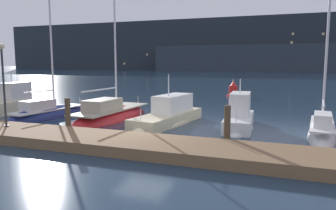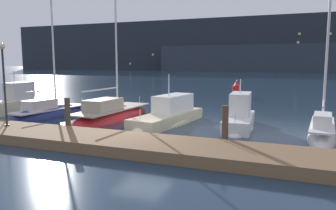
{
  "view_description": "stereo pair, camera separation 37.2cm",
  "coord_description": "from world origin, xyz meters",
  "px_view_note": "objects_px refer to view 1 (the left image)",
  "views": [
    {
      "loc": [
        6.5,
        -14.07,
        3.68
      ],
      "look_at": [
        0.0,
        3.4,
        1.2
      ],
      "focal_mm": 35.0,
      "sensor_mm": 36.0,
      "label": 1
    },
    {
      "loc": [
        6.84,
        -13.93,
        3.68
      ],
      "look_at": [
        0.0,
        3.4,
        1.2
      ],
      "focal_mm": 35.0,
      "sensor_mm": 36.0,
      "label": 2
    }
  ],
  "objects_px": {
    "motorboat_berth_1": "(13,107)",
    "sailboat_berth_3": "(111,117)",
    "motorboat_berth_5": "(239,121)",
    "channel_buoy": "(233,90)",
    "motorboat_berth_4": "(168,120)",
    "sailboat_berth_6": "(322,135)",
    "sailboat_berth_2": "(48,116)",
    "dock_lamppost": "(3,71)"
  },
  "relations": [
    {
      "from": "motorboat_berth_1",
      "to": "dock_lamppost",
      "type": "height_order",
      "value": "dock_lamppost"
    },
    {
      "from": "motorboat_berth_4",
      "to": "dock_lamppost",
      "type": "distance_m",
      "value": 9.19
    },
    {
      "from": "motorboat_berth_4",
      "to": "motorboat_berth_5",
      "type": "bearing_deg",
      "value": 4.76
    },
    {
      "from": "sailboat_berth_6",
      "to": "channel_buoy",
      "type": "xyz_separation_m",
      "value": [
        -7.19,
        17.83,
        0.49
      ]
    },
    {
      "from": "motorboat_berth_1",
      "to": "channel_buoy",
      "type": "height_order",
      "value": "motorboat_berth_1"
    },
    {
      "from": "sailboat_berth_6",
      "to": "sailboat_berth_2",
      "type": "bearing_deg",
      "value": 179.73
    },
    {
      "from": "sailboat_berth_3",
      "to": "channel_buoy",
      "type": "bearing_deg",
      "value": 73.39
    },
    {
      "from": "motorboat_berth_1",
      "to": "motorboat_berth_5",
      "type": "height_order",
      "value": "motorboat_berth_1"
    },
    {
      "from": "motorboat_berth_1",
      "to": "channel_buoy",
      "type": "distance_m",
      "value": 21.44
    },
    {
      "from": "sailboat_berth_3",
      "to": "dock_lamppost",
      "type": "xyz_separation_m",
      "value": [
        -2.59,
        -5.82,
        3.08
      ]
    },
    {
      "from": "motorboat_berth_1",
      "to": "sailboat_berth_3",
      "type": "distance_m",
      "value": 8.13
    },
    {
      "from": "sailboat_berth_2",
      "to": "motorboat_berth_4",
      "type": "relative_size",
      "value": 1.39
    },
    {
      "from": "sailboat_berth_3",
      "to": "sailboat_berth_6",
      "type": "bearing_deg",
      "value": -4.2
    },
    {
      "from": "motorboat_berth_1",
      "to": "sailboat_berth_6",
      "type": "xyz_separation_m",
      "value": [
        20.36,
        -0.92,
        -0.28
      ]
    },
    {
      "from": "motorboat_berth_4",
      "to": "motorboat_berth_5",
      "type": "relative_size",
      "value": 1.33
    },
    {
      "from": "motorboat_berth_1",
      "to": "sailboat_berth_6",
      "type": "height_order",
      "value": "sailboat_berth_6"
    },
    {
      "from": "sailboat_berth_3",
      "to": "channel_buoy",
      "type": "relative_size",
      "value": 6.85
    },
    {
      "from": "sailboat_berth_3",
      "to": "motorboat_berth_1",
      "type": "bearing_deg",
      "value": 179.88
    },
    {
      "from": "sailboat_berth_2",
      "to": "motorboat_berth_5",
      "type": "bearing_deg",
      "value": 4.85
    },
    {
      "from": "motorboat_berth_5",
      "to": "channel_buoy",
      "type": "distance_m",
      "value": 16.98
    },
    {
      "from": "sailboat_berth_3",
      "to": "channel_buoy",
      "type": "distance_m",
      "value": 17.68
    },
    {
      "from": "sailboat_berth_2",
      "to": "sailboat_berth_6",
      "type": "relative_size",
      "value": 1.23
    },
    {
      "from": "channel_buoy",
      "to": "motorboat_berth_1",
      "type": "bearing_deg",
      "value": -127.91
    },
    {
      "from": "sailboat_berth_2",
      "to": "sailboat_berth_3",
      "type": "xyz_separation_m",
      "value": [
        4.3,
        0.82,
        0.02
      ]
    },
    {
      "from": "sailboat_berth_3",
      "to": "channel_buoy",
      "type": "height_order",
      "value": "sailboat_berth_3"
    },
    {
      "from": "motorboat_berth_1",
      "to": "motorboat_berth_5",
      "type": "bearing_deg",
      "value": 0.76
    },
    {
      "from": "motorboat_berth_5",
      "to": "sailboat_berth_6",
      "type": "height_order",
      "value": "sailboat_berth_6"
    },
    {
      "from": "dock_lamppost",
      "to": "channel_buoy",
      "type": "bearing_deg",
      "value": 71.44
    },
    {
      "from": "motorboat_berth_5",
      "to": "channel_buoy",
      "type": "xyz_separation_m",
      "value": [
        -3.05,
        16.7,
        0.27
      ]
    },
    {
      "from": "motorboat_berth_5",
      "to": "sailboat_berth_3",
      "type": "bearing_deg",
      "value": -178.35
    },
    {
      "from": "sailboat_berth_6",
      "to": "channel_buoy",
      "type": "relative_size",
      "value": 4.49
    },
    {
      "from": "motorboat_berth_4",
      "to": "channel_buoy",
      "type": "relative_size",
      "value": 3.97
    },
    {
      "from": "sailboat_berth_3",
      "to": "motorboat_berth_5",
      "type": "xyz_separation_m",
      "value": [
        8.11,
        0.23,
        0.24
      ]
    },
    {
      "from": "sailboat_berth_2",
      "to": "sailboat_berth_6",
      "type": "xyz_separation_m",
      "value": [
        16.54,
        -0.08,
        0.04
      ]
    },
    {
      "from": "sailboat_berth_2",
      "to": "sailboat_berth_6",
      "type": "height_order",
      "value": "sailboat_berth_2"
    },
    {
      "from": "sailboat_berth_6",
      "to": "channel_buoy",
      "type": "bearing_deg",
      "value": 111.94
    },
    {
      "from": "sailboat_berth_2",
      "to": "sailboat_berth_3",
      "type": "relative_size",
      "value": 0.81
    },
    {
      "from": "sailboat_berth_2",
      "to": "channel_buoy",
      "type": "bearing_deg",
      "value": 62.22
    },
    {
      "from": "motorboat_berth_1",
      "to": "sailboat_berth_2",
      "type": "xyz_separation_m",
      "value": [
        3.82,
        -0.84,
        -0.32
      ]
    },
    {
      "from": "sailboat_berth_2",
      "to": "motorboat_berth_5",
      "type": "relative_size",
      "value": 1.85
    },
    {
      "from": "motorboat_berth_5",
      "to": "dock_lamppost",
      "type": "height_order",
      "value": "dock_lamppost"
    },
    {
      "from": "sailboat_berth_2",
      "to": "sailboat_berth_3",
      "type": "bearing_deg",
      "value": 10.79
    }
  ]
}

